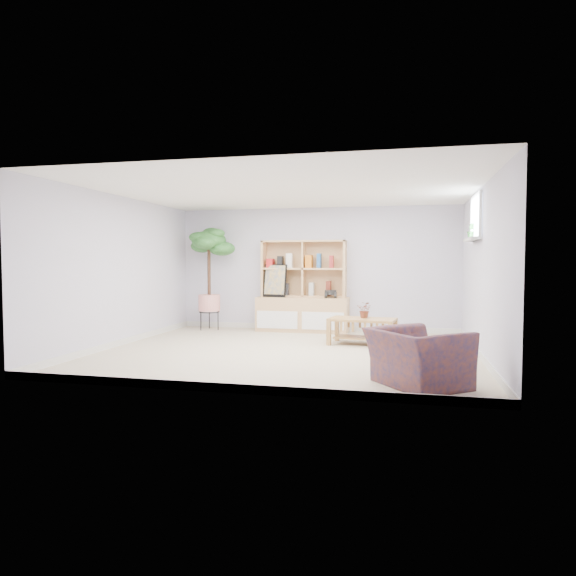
% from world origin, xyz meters
% --- Properties ---
extents(floor, '(5.50, 5.00, 0.01)m').
position_xyz_m(floor, '(0.00, 0.00, 0.00)').
color(floor, tan).
rests_on(floor, ground).
extents(ceiling, '(5.50, 5.00, 0.01)m').
position_xyz_m(ceiling, '(0.00, 0.00, 2.40)').
color(ceiling, white).
rests_on(ceiling, walls).
extents(walls, '(5.51, 5.01, 2.40)m').
position_xyz_m(walls, '(0.00, 0.00, 1.20)').
color(walls, silver).
rests_on(walls, floor).
extents(baseboard, '(5.50, 5.00, 0.10)m').
position_xyz_m(baseboard, '(0.00, 0.00, 0.05)').
color(baseboard, silver).
rests_on(baseboard, floor).
extents(window, '(0.10, 0.98, 0.68)m').
position_xyz_m(window, '(2.73, 0.60, 2.00)').
color(window, '#CAE1FF').
rests_on(window, walls).
extents(window_sill, '(0.14, 1.00, 0.04)m').
position_xyz_m(window_sill, '(2.67, 0.60, 1.68)').
color(window_sill, silver).
rests_on(window_sill, walls).
extents(storage_unit, '(1.76, 0.59, 1.76)m').
position_xyz_m(storage_unit, '(-0.21, 2.24, 0.88)').
color(storage_unit, tan).
rests_on(storage_unit, floor).
extents(poster, '(0.47, 0.17, 0.64)m').
position_xyz_m(poster, '(-0.75, 2.18, 0.98)').
color(poster, yellow).
rests_on(poster, storage_unit).
extents(toy_truck, '(0.34, 0.26, 0.17)m').
position_xyz_m(toy_truck, '(0.34, 2.17, 0.74)').
color(toy_truck, black).
rests_on(toy_truck, storage_unit).
extents(coffee_table, '(1.12, 0.71, 0.43)m').
position_xyz_m(coffee_table, '(1.04, 0.88, 0.22)').
color(coffee_table, olive).
rests_on(coffee_table, floor).
extents(table_plant, '(0.29, 0.27, 0.27)m').
position_xyz_m(table_plant, '(1.08, 0.93, 0.56)').
color(table_plant, '#135410').
rests_on(table_plant, coffee_table).
extents(floor_tree, '(0.84, 0.84, 2.03)m').
position_xyz_m(floor_tree, '(-2.06, 2.05, 1.02)').
color(floor_tree, '#205220').
rests_on(floor_tree, floor).
extents(armchair, '(1.24, 1.26, 0.71)m').
position_xyz_m(armchair, '(1.85, -1.77, 0.35)').
color(armchair, navy).
rests_on(armchair, floor).
extents(sill_plant, '(0.15, 0.13, 0.22)m').
position_xyz_m(sill_plant, '(2.67, 0.69, 1.81)').
color(sill_plant, '#205220').
rests_on(sill_plant, window_sill).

